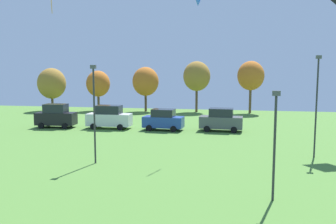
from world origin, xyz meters
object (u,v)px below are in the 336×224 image
(parked_car_rightmost_in_row, at_px, (221,120))
(parked_car_third_from_left, at_px, (163,120))
(parked_car_second_from_left, at_px, (109,117))
(treeline_tree_1, at_px, (98,84))
(parked_car_leftmost, at_px, (56,116))
(treeline_tree_3, at_px, (197,76))
(light_post_1, at_px, (94,109))
(treeline_tree_4, at_px, (251,76))
(light_post_2, at_px, (275,138))
(treeline_tree_0, at_px, (52,84))
(treeline_tree_2, at_px, (146,82))
(light_post_0, at_px, (317,101))

(parked_car_rightmost_in_row, bearing_deg, parked_car_third_from_left, -172.05)
(parked_car_second_from_left, height_order, treeline_tree_1, treeline_tree_1)
(parked_car_second_from_left, bearing_deg, parked_car_leftmost, -177.34)
(parked_car_third_from_left, bearing_deg, parked_car_leftmost, -174.66)
(parked_car_rightmost_in_row, relative_size, treeline_tree_3, 0.59)
(parked_car_second_from_left, distance_m, treeline_tree_1, 17.78)
(light_post_1, xyz_separation_m, treeline_tree_4, (11.48, 30.60, 1.73))
(light_post_2, relative_size, treeline_tree_3, 0.70)
(treeline_tree_0, bearing_deg, treeline_tree_3, 6.18)
(treeline_tree_2, relative_size, treeline_tree_4, 0.89)
(light_post_1, distance_m, light_post_2, 12.05)
(light_post_0, distance_m, treeline_tree_2, 31.90)
(light_post_0, height_order, treeline_tree_0, light_post_0)
(treeline_tree_1, height_order, treeline_tree_3, treeline_tree_3)
(light_post_2, bearing_deg, parked_car_leftmost, 138.63)
(treeline_tree_0, bearing_deg, treeline_tree_4, 4.14)
(parked_car_leftmost, xyz_separation_m, parked_car_third_from_left, (11.83, 0.36, -0.15))
(treeline_tree_1, relative_size, treeline_tree_4, 0.82)
(treeline_tree_0, xyz_separation_m, treeline_tree_4, (29.87, 2.16, 1.22))
(treeline_tree_4, bearing_deg, light_post_0, -82.83)
(parked_car_leftmost, distance_m, treeline_tree_3, 22.43)
(parked_car_third_from_left, height_order, treeline_tree_2, treeline_tree_2)
(parked_car_third_from_left, bearing_deg, light_post_2, -60.65)
(parked_car_third_from_left, relative_size, light_post_0, 0.59)
(parked_car_rightmost_in_row, distance_m, treeline_tree_2, 20.02)
(treeline_tree_0, relative_size, treeline_tree_2, 0.98)
(treeline_tree_3, relative_size, treeline_tree_4, 1.00)
(light_post_2, xyz_separation_m, treeline_tree_3, (-7.30, 35.78, 2.29))
(parked_car_rightmost_in_row, bearing_deg, treeline_tree_0, 154.40)
(light_post_0, height_order, treeline_tree_1, light_post_0)
(treeline_tree_2, bearing_deg, treeline_tree_0, -173.42)
(treeline_tree_0, xyz_separation_m, treeline_tree_2, (14.40, 1.66, 0.33))
(parked_car_leftmost, xyz_separation_m, light_post_0, (24.67, -9.10, 2.77))
(parked_car_third_from_left, distance_m, parked_car_rightmost_in_row, 5.94)
(parked_car_second_from_left, xyz_separation_m, treeline_tree_1, (-7.41, 15.90, 2.92))
(light_post_2, distance_m, treeline_tree_1, 41.25)
(light_post_2, distance_m, treeline_tree_4, 35.63)
(parked_car_leftmost, bearing_deg, treeline_tree_0, 115.47)
(treeline_tree_0, height_order, treeline_tree_2, treeline_tree_2)
(parked_car_second_from_left, xyz_separation_m, parked_car_rightmost_in_row, (11.83, 0.50, -0.06))
(treeline_tree_4, bearing_deg, treeline_tree_1, -177.77)
(light_post_2, bearing_deg, parked_car_third_from_left, 115.73)
(parked_car_leftmost, height_order, light_post_2, light_post_2)
(parked_car_leftmost, distance_m, light_post_2, 27.84)
(parked_car_third_from_left, height_order, treeline_tree_4, treeline_tree_4)
(parked_car_third_from_left, bearing_deg, treeline_tree_2, 113.56)
(treeline_tree_3, bearing_deg, light_post_2, -78.46)
(treeline_tree_3, xyz_separation_m, treeline_tree_4, (7.82, -0.23, 0.09))
(parked_car_third_from_left, bearing_deg, treeline_tree_3, 87.87)
(treeline_tree_2, relative_size, treeline_tree_3, 0.89)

